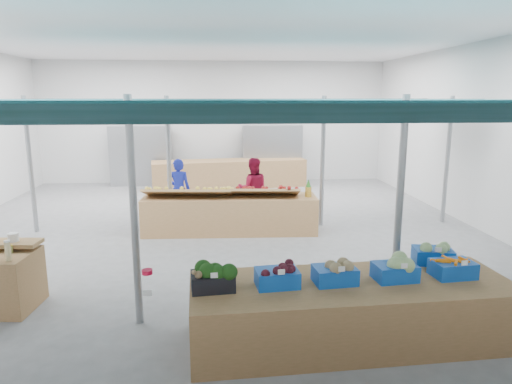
# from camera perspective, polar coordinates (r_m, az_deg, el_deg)

# --- Properties ---
(floor) EXTENTS (13.00, 13.00, 0.00)m
(floor) POSITION_cam_1_polar(r_m,az_deg,el_deg) (10.20, -5.15, -5.17)
(floor) COLOR slate
(floor) RESTS_ON ground
(hall) EXTENTS (13.00, 13.00, 13.00)m
(hall) POSITION_cam_1_polar(r_m,az_deg,el_deg) (11.20, -5.39, 10.08)
(hall) COLOR silver
(hall) RESTS_ON ground
(pole_grid) EXTENTS (10.00, 4.60, 3.00)m
(pole_grid) POSITION_cam_1_polar(r_m,az_deg,el_deg) (8.12, -0.09, 3.62)
(pole_grid) COLOR gray
(pole_grid) RESTS_ON floor
(awnings) EXTENTS (9.50, 7.08, 0.30)m
(awnings) POSITION_cam_1_polar(r_m,az_deg,el_deg) (8.04, -0.09, 10.47)
(awnings) COLOR black
(awnings) RESTS_ON pole_grid
(back_shelving_left) EXTENTS (2.00, 0.50, 2.00)m
(back_shelving_left) POSITION_cam_1_polar(r_m,az_deg,el_deg) (16.09, -14.16, 4.38)
(back_shelving_left) COLOR #B23F33
(back_shelving_left) RESTS_ON floor
(back_shelving_right) EXTENTS (2.00, 0.50, 2.00)m
(back_shelving_right) POSITION_cam_1_polar(r_m,az_deg,el_deg) (16.00, 2.01, 4.69)
(back_shelving_right) COLOR #B23F33
(back_shelving_right) RESTS_ON floor
(veg_counter) EXTENTS (3.96, 1.47, 0.76)m
(veg_counter) POSITION_cam_1_polar(r_m,az_deg,el_deg) (5.92, 11.72, -14.32)
(veg_counter) COLOR olive
(veg_counter) RESTS_ON floor
(fruit_counter) EXTENTS (3.85, 1.08, 0.82)m
(fruit_counter) POSITION_cam_1_polar(r_m,az_deg,el_deg) (10.16, -3.27, -2.82)
(fruit_counter) COLOR olive
(fruit_counter) RESTS_ON floor
(far_counter) EXTENTS (5.18, 1.71, 0.92)m
(far_counter) POSITION_cam_1_polar(r_m,az_deg,el_deg) (15.30, -3.32, 2.30)
(far_counter) COLOR olive
(far_counter) RESTS_ON floor
(vendor_left) EXTENTS (0.57, 0.39, 1.53)m
(vendor_left) POSITION_cam_1_polar(r_m,az_deg,el_deg) (11.19, -9.62, 0.25)
(vendor_left) COLOR #1A26AB
(vendor_left) RESTS_ON floor
(vendor_right) EXTENTS (0.77, 0.61, 1.53)m
(vendor_right) POSITION_cam_1_polar(r_m,az_deg,el_deg) (11.18, -0.39, 0.41)
(vendor_right) COLOR maroon
(vendor_right) RESTS_ON floor
(crate_broccoli) EXTENTS (0.53, 0.42, 0.35)m
(crate_broccoli) POSITION_cam_1_polar(r_m,az_deg,el_deg) (5.41, -5.43, -10.47)
(crate_broccoli) COLOR black
(crate_broccoli) RESTS_ON veg_counter
(crate_beets) EXTENTS (0.53, 0.42, 0.29)m
(crate_beets) POSITION_cam_1_polar(r_m,az_deg,el_deg) (5.49, 2.65, -10.35)
(crate_beets) COLOR #104EB7
(crate_beets) RESTS_ON veg_counter
(crate_celeriac) EXTENTS (0.53, 0.42, 0.31)m
(crate_celeriac) POSITION_cam_1_polar(r_m,az_deg,el_deg) (5.65, 9.83, -9.76)
(crate_celeriac) COLOR #104EB7
(crate_celeriac) RESTS_ON veg_counter
(crate_cabbage) EXTENTS (0.53, 0.42, 0.35)m
(crate_cabbage) POSITION_cam_1_polar(r_m,az_deg,el_deg) (5.90, 16.98, -8.99)
(crate_cabbage) COLOR #104EB7
(crate_cabbage) RESTS_ON veg_counter
(crate_carrots) EXTENTS (0.53, 0.42, 0.29)m
(crate_carrots) POSITION_cam_1_polar(r_m,az_deg,el_deg) (6.26, 23.38, -8.71)
(crate_carrots) COLOR #104EB7
(crate_carrots) RESTS_ON veg_counter
(sparrow) EXTENTS (0.12, 0.09, 0.11)m
(sparrow) POSITION_cam_1_polar(r_m,az_deg,el_deg) (5.25, -7.31, -10.17)
(sparrow) COLOR brown
(sparrow) RESTS_ON crate_broccoli
(pole_ribbon) EXTENTS (0.12, 0.12, 0.28)m
(pole_ribbon) POSITION_cam_1_polar(r_m,az_deg,el_deg) (5.16, -13.45, -9.92)
(pole_ribbon) COLOR red
(pole_ribbon) RESTS_ON pole_grid
(apple_heap_yellow) EXTENTS (1.96, 0.87, 0.27)m
(apple_heap_yellow) POSITION_cam_1_polar(r_m,az_deg,el_deg) (10.00, -8.53, 0.21)
(apple_heap_yellow) COLOR #997247
(apple_heap_yellow) RESTS_ON fruit_counter
(apple_heap_red) EXTENTS (1.56, 0.83, 0.27)m
(apple_heap_red) POSITION_cam_1_polar(r_m,az_deg,el_deg) (9.96, 1.13, 0.29)
(apple_heap_red) COLOR #997247
(apple_heap_red) RESTS_ON fruit_counter
(pineapple) EXTENTS (0.14, 0.14, 0.39)m
(pineapple) POSITION_cam_1_polar(r_m,az_deg,el_deg) (10.06, 6.56, 0.42)
(pineapple) COLOR #8C6019
(pineapple) RESTS_ON fruit_counter
(crate_extra) EXTENTS (0.56, 0.45, 0.32)m
(crate_extra) POSITION_cam_1_polar(r_m,az_deg,el_deg) (6.65, 21.26, -7.04)
(crate_extra) COLOR #104EB7
(crate_extra) RESTS_ON veg_counter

